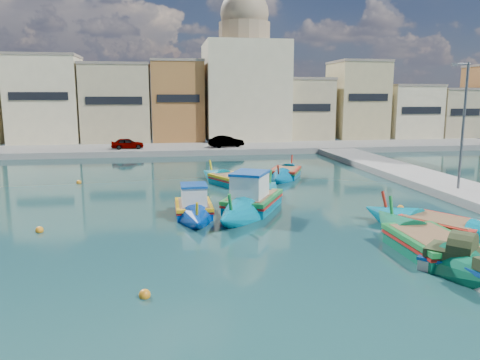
{
  "coord_description": "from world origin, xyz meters",
  "views": [
    {
      "loc": [
        -0.09,
        -19.55,
        6.06
      ],
      "look_at": [
        4.0,
        6.0,
        1.4
      ],
      "focal_mm": 35.0,
      "sensor_mm": 36.0,
      "label": 1
    }
  ],
  "objects_px": {
    "luzzu_cyan_south": "(443,229)",
    "church_block": "(244,77)",
    "luzzu_turquoise_cabin": "(253,202)",
    "tender_near": "(461,262)",
    "luzzu_blue_cabin": "(194,209)",
    "luzzu_cyan_mid": "(285,174)",
    "luzzu_green": "(233,181)",
    "quay_street_lamp": "(462,125)",
    "luzzu_blue_south": "(431,248)"
  },
  "relations": [
    {
      "from": "luzzu_turquoise_cabin",
      "to": "luzzu_cyan_mid",
      "type": "height_order",
      "value": "luzzu_turquoise_cabin"
    },
    {
      "from": "church_block",
      "to": "tender_near",
      "type": "bearing_deg",
      "value": -90.09
    },
    {
      "from": "luzzu_turquoise_cabin",
      "to": "luzzu_cyan_south",
      "type": "bearing_deg",
      "value": -39.43
    },
    {
      "from": "luzzu_turquoise_cabin",
      "to": "luzzu_cyan_south",
      "type": "height_order",
      "value": "luzzu_turquoise_cabin"
    },
    {
      "from": "luzzu_turquoise_cabin",
      "to": "luzzu_blue_cabin",
      "type": "distance_m",
      "value": 3.3
    },
    {
      "from": "luzzu_turquoise_cabin",
      "to": "luzzu_blue_south",
      "type": "height_order",
      "value": "luzzu_turquoise_cabin"
    },
    {
      "from": "luzzu_turquoise_cabin",
      "to": "luzzu_green",
      "type": "xyz_separation_m",
      "value": [
        -0.07,
        7.08,
        -0.13
      ]
    },
    {
      "from": "quay_street_lamp",
      "to": "tender_near",
      "type": "height_order",
      "value": "quay_street_lamp"
    },
    {
      "from": "luzzu_blue_south",
      "to": "luzzu_cyan_south",
      "type": "distance_m",
      "value": 2.97
    },
    {
      "from": "church_block",
      "to": "luzzu_cyan_mid",
      "type": "relative_size",
      "value": 2.4
    },
    {
      "from": "luzzu_cyan_south",
      "to": "quay_street_lamp",
      "type": "bearing_deg",
      "value": 52.84
    },
    {
      "from": "luzzu_turquoise_cabin",
      "to": "luzzu_blue_south",
      "type": "relative_size",
      "value": 1.05
    },
    {
      "from": "quay_street_lamp",
      "to": "luzzu_turquoise_cabin",
      "type": "bearing_deg",
      "value": -174.2
    },
    {
      "from": "church_block",
      "to": "luzzu_cyan_mid",
      "type": "xyz_separation_m",
      "value": [
        -1.17,
        -25.6,
        -8.16
      ]
    },
    {
      "from": "luzzu_cyan_mid",
      "to": "luzzu_blue_cabin",
      "type": "bearing_deg",
      "value": -126.04
    },
    {
      "from": "church_block",
      "to": "luzzu_cyan_south",
      "type": "bearing_deg",
      "value": -87.44
    },
    {
      "from": "church_block",
      "to": "luzzu_cyan_south",
      "type": "distance_m",
      "value": 42.21
    },
    {
      "from": "luzzu_blue_cabin",
      "to": "luzzu_cyan_mid",
      "type": "height_order",
      "value": "luzzu_blue_cabin"
    },
    {
      "from": "luzzu_green",
      "to": "luzzu_cyan_south",
      "type": "xyz_separation_m",
      "value": [
        7.44,
        -13.14,
        0.01
      ]
    },
    {
      "from": "church_block",
      "to": "luzzu_cyan_mid",
      "type": "distance_m",
      "value": 26.89
    },
    {
      "from": "luzzu_cyan_mid",
      "to": "luzzu_green",
      "type": "distance_m",
      "value": 5.15
    },
    {
      "from": "luzzu_blue_cabin",
      "to": "luzzu_cyan_mid",
      "type": "distance_m",
      "value": 12.87
    },
    {
      "from": "quay_street_lamp",
      "to": "luzzu_turquoise_cabin",
      "type": "height_order",
      "value": "quay_street_lamp"
    },
    {
      "from": "church_block",
      "to": "quay_street_lamp",
      "type": "height_order",
      "value": "church_block"
    },
    {
      "from": "church_block",
      "to": "tender_near",
      "type": "distance_m",
      "value": 46.22
    },
    {
      "from": "luzzu_turquoise_cabin",
      "to": "tender_near",
      "type": "xyz_separation_m",
      "value": [
        5.45,
        -10.2,
        -0.0
      ]
    },
    {
      "from": "luzzu_green",
      "to": "tender_near",
      "type": "height_order",
      "value": "luzzu_green"
    },
    {
      "from": "luzzu_turquoise_cabin",
      "to": "luzzu_green",
      "type": "bearing_deg",
      "value": 90.58
    },
    {
      "from": "luzzu_turquoise_cabin",
      "to": "tender_near",
      "type": "relative_size",
      "value": 3.54
    },
    {
      "from": "luzzu_green",
      "to": "luzzu_cyan_mid",
      "type": "bearing_deg",
      "value": 30.84
    },
    {
      "from": "luzzu_turquoise_cabin",
      "to": "luzzu_cyan_south",
      "type": "xyz_separation_m",
      "value": [
        7.37,
        -6.06,
        -0.12
      ]
    },
    {
      "from": "church_block",
      "to": "quay_street_lamp",
      "type": "xyz_separation_m",
      "value": [
        7.44,
        -34.0,
        -4.07
      ]
    },
    {
      "from": "luzzu_blue_cabin",
      "to": "luzzu_green",
      "type": "height_order",
      "value": "luzzu_blue_cabin"
    },
    {
      "from": "luzzu_cyan_mid",
      "to": "luzzu_green",
      "type": "height_order",
      "value": "luzzu_green"
    },
    {
      "from": "tender_near",
      "to": "luzzu_green",
      "type": "bearing_deg",
      "value": 107.7
    },
    {
      "from": "quay_street_lamp",
      "to": "luzzu_cyan_south",
      "type": "xyz_separation_m",
      "value": [
        -5.59,
        -7.38,
        -4.06
      ]
    },
    {
      "from": "luzzu_turquoise_cabin",
      "to": "luzzu_green",
      "type": "distance_m",
      "value": 7.08
    },
    {
      "from": "luzzu_turquoise_cabin",
      "to": "luzzu_cyan_mid",
      "type": "bearing_deg",
      "value": 65.89
    },
    {
      "from": "luzzu_blue_south",
      "to": "luzzu_turquoise_cabin",
      "type": "bearing_deg",
      "value": 123.21
    },
    {
      "from": "quay_street_lamp",
      "to": "luzzu_blue_cabin",
      "type": "bearing_deg",
      "value": -172.94
    },
    {
      "from": "luzzu_blue_cabin",
      "to": "luzzu_blue_south",
      "type": "height_order",
      "value": "luzzu_blue_cabin"
    },
    {
      "from": "quay_street_lamp",
      "to": "luzzu_cyan_south",
      "type": "height_order",
      "value": "quay_street_lamp"
    },
    {
      "from": "quay_street_lamp",
      "to": "luzzu_cyan_south",
      "type": "bearing_deg",
      "value": -127.16
    },
    {
      "from": "luzzu_green",
      "to": "luzzu_blue_south",
      "type": "bearing_deg",
      "value": -70.27
    },
    {
      "from": "luzzu_cyan_mid",
      "to": "luzzu_cyan_south",
      "type": "distance_m",
      "value": 16.07
    },
    {
      "from": "tender_near",
      "to": "quay_street_lamp",
      "type": "bearing_deg",
      "value": 56.87
    },
    {
      "from": "luzzu_cyan_south",
      "to": "church_block",
      "type": "bearing_deg",
      "value": 92.56
    },
    {
      "from": "quay_street_lamp",
      "to": "tender_near",
      "type": "xyz_separation_m",
      "value": [
        -7.52,
        -11.52,
        -3.94
      ]
    },
    {
      "from": "luzzu_cyan_mid",
      "to": "tender_near",
      "type": "bearing_deg",
      "value": -86.85
    },
    {
      "from": "luzzu_blue_south",
      "to": "luzzu_green",
      "type": "bearing_deg",
      "value": 109.73
    }
  ]
}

